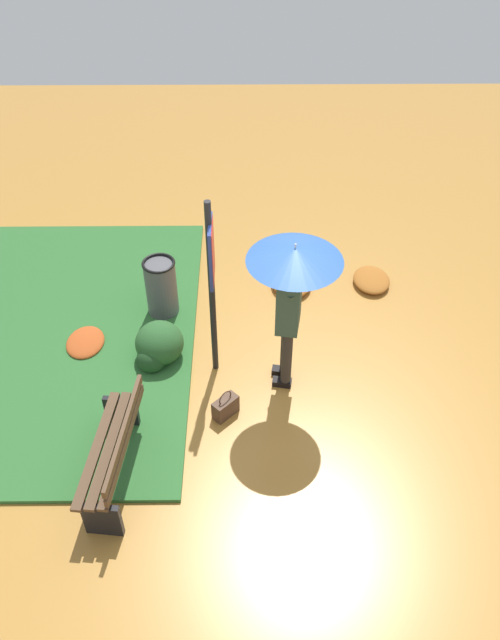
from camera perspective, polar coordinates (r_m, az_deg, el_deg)
The scene contains 11 objects.
ground_plane at distance 7.37m, azimuth 2.01°, elevation -6.66°, with size 18.00×18.00×0.00m, color #B27A33.
grass_verge at distance 8.47m, azimuth -18.63°, elevation -1.26°, with size 4.80×4.00×0.05m.
person_with_umbrella at distance 6.42m, azimuth 3.78°, elevation 3.59°, with size 0.96×0.96×2.04m.
info_sign_post at distance 6.70m, azimuth -3.45°, elevation 4.33°, with size 0.44×0.07×2.30m.
handbag at distance 7.09m, azimuth -2.21°, elevation -7.79°, with size 0.31×0.31×0.37m.
park_bench at distance 6.51m, azimuth -12.06°, elevation -11.39°, with size 1.40×0.51×0.75m.
trash_bin at distance 8.17m, azimuth -7.94°, elevation 2.84°, with size 0.42×0.42×0.83m.
shrub_cluster at distance 7.65m, azimuth -8.25°, elevation -2.32°, with size 0.64×0.58×0.52m.
leaf_pile_near_person at distance 8.13m, azimuth -14.53°, elevation -1.95°, with size 0.58×0.46×0.13m.
leaf_pile_by_bench at distance 8.95m, azimuth 10.83°, elevation 3.56°, with size 0.62×0.49×0.14m.
leaf_pile_far_path at distance 8.77m, azimuth 3.73°, elevation 3.46°, with size 0.69×0.55×0.15m.
Camera 1 is at (4.85, -0.30, 5.55)m, focal length 35.72 mm.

